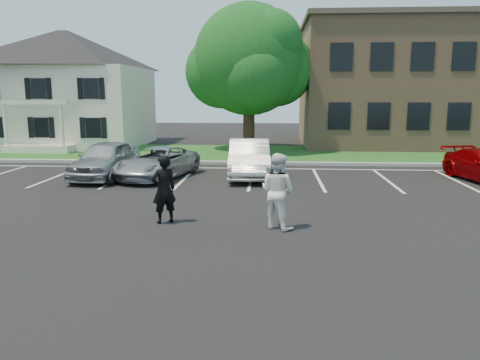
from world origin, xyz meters
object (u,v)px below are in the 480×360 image
at_px(man_black_suit, 164,189).
at_px(man_white_shirt, 277,191).
at_px(tree, 251,62).
at_px(car_silver_minivan, 158,163).
at_px(house, 67,89).
at_px(car_white_sedan, 249,158).
at_px(car_silver_west, 106,159).
at_px(office_building, 467,84).

bearing_deg(man_black_suit, man_white_shirt, 140.72).
xyz_separation_m(tree, man_black_suit, (-1.61, -16.38, -4.40)).
bearing_deg(car_silver_minivan, house, 141.91).
xyz_separation_m(tree, car_white_sedan, (0.38, -8.94, -4.56)).
bearing_deg(car_silver_west, tree, 61.92).
distance_m(tree, car_white_sedan, 10.04).
height_order(man_white_shirt, car_silver_west, man_white_shirt).
bearing_deg(office_building, tree, -162.66).
distance_m(house, man_black_suit, 21.99).
bearing_deg(man_black_suit, car_white_sedan, -138.64).
height_order(office_building, man_black_suit, office_building).
bearing_deg(office_building, man_black_suit, -127.60).
bearing_deg(man_white_shirt, car_silver_west, -11.04).
bearing_deg(man_white_shirt, car_silver_minivan, -21.69).
distance_m(man_white_shirt, car_white_sedan, 7.82).
bearing_deg(house, office_building, 4.28).
height_order(office_building, car_silver_minivan, office_building).
relative_size(man_black_suit, car_white_sedan, 0.39).
xyz_separation_m(house, car_silver_west, (6.83, -12.11, -3.04)).
distance_m(house, tree, 12.84).
bearing_deg(car_silver_west, man_black_suit, -56.51).
distance_m(tree, man_black_suit, 17.04).
relative_size(man_white_shirt, car_silver_west, 0.44).
xyz_separation_m(office_building, man_white_shirt, (-13.00, -21.21, -3.15)).
relative_size(house, man_white_shirt, 5.12).
bearing_deg(car_silver_west, house, 121.94).
bearing_deg(car_white_sedan, office_building, 40.77).
xyz_separation_m(tree, man_white_shirt, (1.49, -16.68, -4.34)).
bearing_deg(car_white_sedan, car_silver_west, -176.68).
bearing_deg(house, car_silver_minivan, -53.07).
bearing_deg(tree, office_building, 17.34).
xyz_separation_m(tree, car_silver_minivan, (-3.48, -9.51, -4.70)).
xyz_separation_m(man_black_suit, car_silver_west, (-4.07, 6.78, -0.16)).
xyz_separation_m(tree, car_silver_west, (-5.68, -9.60, -4.56)).
bearing_deg(man_black_suit, car_silver_minivan, -108.49).
xyz_separation_m(house, car_silver_minivan, (9.03, -12.01, -3.18)).
height_order(house, office_building, office_building).
bearing_deg(man_white_shirt, house, -20.29).
relative_size(office_building, man_black_suit, 11.83).
height_order(man_black_suit, car_white_sedan, man_black_suit).
bearing_deg(man_black_suit, house, -93.72).
distance_m(man_black_suit, car_silver_west, 7.91).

